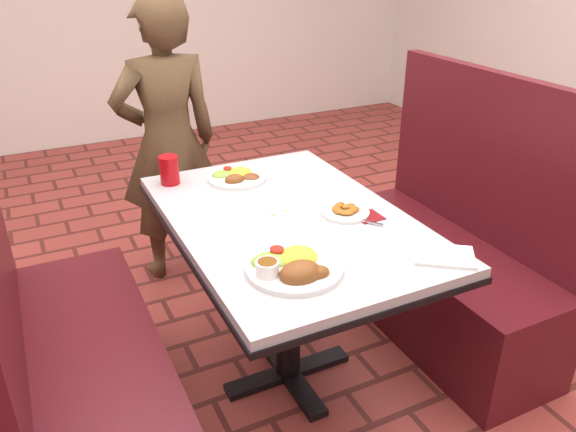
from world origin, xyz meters
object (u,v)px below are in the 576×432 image
object	(u,v)px
red_tumbler	(169,170)
plantain_plate	(345,211)
booth_bench_right	(446,265)
far_dinner_plate	(236,174)
near_dinner_plate	(293,262)
dining_table	(288,239)
diner_person	(168,144)
booth_bench_left	(78,372)

from	to	relation	value
red_tumbler	plantain_plate	bearing A→B (deg)	-48.78
booth_bench_right	far_dinner_plate	distance (m)	1.03
plantain_plate	red_tumbler	xyz separation A→B (m)	(-0.50, 0.57, 0.05)
far_dinner_plate	red_tumbler	bearing A→B (deg)	163.29
near_dinner_plate	far_dinner_plate	distance (m)	0.77
dining_table	near_dinner_plate	world-z (taller)	near_dinner_plate
booth_bench_right	dining_table	bearing A→B (deg)	180.00
diner_person	near_dinner_plate	world-z (taller)	diner_person
dining_table	far_dinner_plate	size ratio (longest dim) A/B	4.98
booth_bench_right	near_dinner_plate	bearing A→B (deg)	-159.85
diner_person	far_dinner_plate	world-z (taller)	diner_person
booth_bench_right	red_tumbler	world-z (taller)	booth_bench_right
diner_person	booth_bench_right	bearing A→B (deg)	130.80
near_dinner_plate	diner_person	bearing A→B (deg)	90.21
dining_table	booth_bench_right	bearing A→B (deg)	0.00
near_dinner_plate	far_dinner_plate	xyz separation A→B (m)	(0.12, 0.76, -0.01)
plantain_plate	booth_bench_right	bearing A→B (deg)	7.30
far_dinner_plate	booth_bench_left	bearing A→B (deg)	-151.61
red_tumbler	booth_bench_left	bearing A→B (deg)	-135.52
near_dinner_plate	plantain_plate	distance (m)	0.44
booth_bench_right	diner_person	size ratio (longest dim) A/B	0.82
dining_table	near_dinner_plate	distance (m)	0.40
near_dinner_plate	far_dinner_plate	size ratio (longest dim) A/B	1.23
plantain_plate	diner_person	bearing A→B (deg)	107.56
booth_bench_right	plantain_plate	bearing A→B (deg)	-172.70
booth_bench_left	plantain_plate	distance (m)	1.09
near_dinner_plate	plantain_plate	size ratio (longest dim) A/B	1.69
dining_table	diner_person	xyz separation A→B (m)	(-0.16, 1.05, 0.08)
near_dinner_plate	far_dinner_plate	bearing A→B (deg)	81.31
diner_person	red_tumbler	world-z (taller)	diner_person
plantain_plate	red_tumbler	distance (m)	0.75
plantain_plate	red_tumbler	world-z (taller)	red_tumbler
red_tumbler	dining_table	bearing A→B (deg)	-58.45
booth_bench_left	red_tumbler	bearing A→B (deg)	44.48
booth_bench_right	diner_person	bearing A→B (deg)	132.46
red_tumbler	booth_bench_right	bearing A→B (deg)	-24.00
near_dinner_plate	plantain_plate	bearing A→B (deg)	37.86
booth_bench_left	plantain_plate	bearing A→B (deg)	-4.44
booth_bench_right	near_dinner_plate	world-z (taller)	booth_bench_right
booth_bench_left	diner_person	xyz separation A→B (m)	(0.64, 1.05, 0.40)
booth_bench_left	diner_person	bearing A→B (deg)	58.64
booth_bench_right	far_dinner_plate	xyz separation A→B (m)	(-0.84, 0.41, 0.44)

